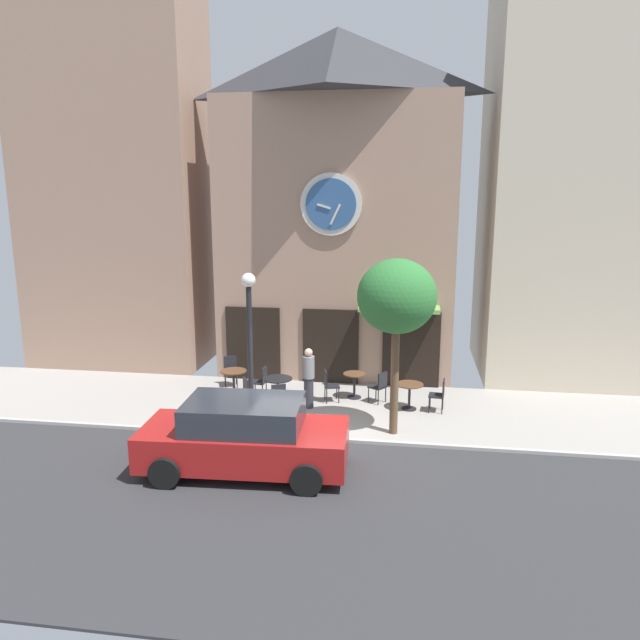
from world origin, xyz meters
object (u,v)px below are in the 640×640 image
street_tree (397,298)px  cafe_table_center (409,391)px  cafe_chair_facing_wall (278,397)px  street_lamp (250,346)px  cafe_chair_mid_row (380,385)px  cafe_table_leftmost (234,377)px  cafe_table_center_right (354,381)px  pedestrian_grey (309,377)px  cafe_chair_near_lamp (329,383)px  parked_car_red (244,437)px  cafe_chair_outer (231,369)px  cafe_table_center_left (278,385)px  cafe_chair_by_entrance (440,393)px  cafe_chair_facing_street (261,380)px  cafe_chair_under_awning (249,391)px

street_tree → cafe_table_center: bearing=77.5°
street_tree → cafe_chair_facing_wall: (-3.03, 0.69, -2.83)m
street_lamp → cafe_chair_mid_row: bearing=26.9°
cafe_table_leftmost → cafe_table_center: cafe_table_leftmost is taller
cafe_chair_mid_row → cafe_table_center_right: bearing=156.0°
street_lamp → cafe_table_leftmost: 2.43m
cafe_chair_mid_row → pedestrian_grey: pedestrian_grey is taller
cafe_chair_near_lamp → pedestrian_grey: size_ratio=0.54×
street_lamp → cafe_table_center_right: 3.49m
parked_car_red → street_lamp: bearing=102.2°
cafe_table_center → cafe_chair_mid_row: cafe_chair_mid_row is taller
cafe_table_center_right → parked_car_red: (-1.86, -4.90, 0.27)m
street_lamp → cafe_chair_outer: street_lamp is taller
street_lamp → cafe_table_leftmost: bearing=119.8°
cafe_table_center_left → cafe_chair_mid_row: 2.82m
cafe_chair_mid_row → cafe_table_center: bearing=-24.9°
cafe_table_leftmost → cafe_table_center: (5.04, -0.46, -0.01)m
street_tree → cafe_chair_by_entrance: size_ratio=4.75×
cafe_chair_facing_street → parked_car_red: size_ratio=0.21×
cafe_chair_facing_street → cafe_chair_by_entrance: bearing=-4.8°
street_tree → cafe_chair_facing_street: bearing=151.7°
cafe_chair_under_awning → cafe_table_center_left: bearing=35.9°
cafe_chair_facing_street → cafe_chair_mid_row: size_ratio=1.00×
cafe_table_center → cafe_chair_under_awning: bearing=-170.8°
pedestrian_grey → parked_car_red: 3.98m
cafe_table_leftmost → parked_car_red: bearing=-70.8°
cafe_chair_facing_street → cafe_chair_under_awning: same height
cafe_chair_mid_row → cafe_chair_under_awning: bearing=-162.7°
cafe_table_center_left → pedestrian_grey: (0.87, -0.07, 0.28)m
street_tree → cafe_table_center_right: 3.93m
cafe_chair_by_entrance → cafe_chair_outer: size_ratio=1.00×
cafe_chair_facing_wall → cafe_chair_mid_row: bearing=28.4°
cafe_chair_by_entrance → cafe_chair_facing_street: bearing=175.2°
cafe_table_center_left → pedestrian_grey: size_ratio=0.48×
cafe_chair_facing_wall → cafe_chair_outer: 3.00m
cafe_table_center → cafe_chair_under_awning: (-4.26, -0.69, 0.01)m
street_tree → cafe_chair_under_awning: (-3.88, 1.01, -2.83)m
cafe_table_center → cafe_chair_outer: (-5.37, 1.25, 0.01)m
cafe_chair_under_awning → street_tree: bearing=-14.6°
cafe_table_center_right → cafe_chair_outer: bearing=171.9°
cafe_table_center_left → cafe_table_center: bearing=3.2°
cafe_table_center → cafe_chair_facing_wall: 3.55m
cafe_table_leftmost → cafe_chair_under_awning: (0.78, -1.15, -0.00)m
cafe_chair_facing_wall → parked_car_red: (-0.01, -3.18, 0.23)m
cafe_table_center_right → pedestrian_grey: pedestrian_grey is taller
cafe_chair_facing_wall → parked_car_red: 3.19m
cafe_table_center_right → cafe_chair_outer: (-3.81, 0.55, 0.04)m
cafe_chair_outer → cafe_chair_under_awning: (1.11, -1.94, 0.00)m
cafe_table_leftmost → cafe_chair_by_entrance: 5.86m
cafe_table_center_left → cafe_chair_near_lamp: 1.44m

